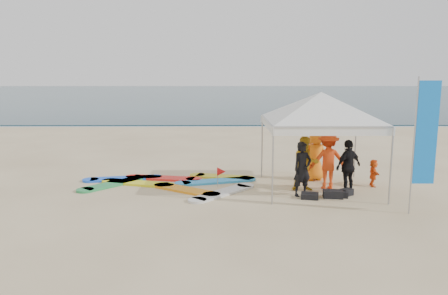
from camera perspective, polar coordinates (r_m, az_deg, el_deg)
name	(u,v)px	position (r m, az deg, el deg)	size (l,w,h in m)	color
ground	(225,207)	(12.01, 0.10, -7.78)	(120.00, 120.00, 0.00)	beige
ocean	(222,94)	(71.54, -0.21, 6.95)	(160.00, 84.00, 0.08)	#0C2633
shoreline_foam	(223,126)	(29.87, -0.12, 2.85)	(160.00, 1.20, 0.01)	silver
person_black_a	(302,169)	(13.07, 10.19, -2.79)	(0.59, 0.39, 1.63)	black
person_yellow	(305,164)	(13.68, 10.59, -2.10)	(0.82, 0.64, 1.69)	gold
person_orange_a	(328,160)	(14.03, 13.40, -1.63)	(1.18, 0.68, 1.82)	#FF4816
person_black_b	(348,167)	(13.70, 15.92, -2.41)	(0.96, 0.40, 1.64)	black
person_orange_b	(315,156)	(15.06, 11.80, -1.04)	(0.83, 0.54, 1.70)	orange
person_seated	(373,173)	(14.82, 18.93, -3.16)	(0.82, 0.26, 0.88)	#EE5315
canopy_tent	(321,92)	(13.67, 12.59, 7.04)	(4.60, 4.60, 3.47)	#A5A5A8
feather_flag	(425,135)	(12.11, 24.78, 1.54)	(0.59, 0.04, 3.53)	#A5A5A8
marker_pennant	(221,172)	(13.95, -0.34, -3.17)	(0.28, 0.28, 0.64)	#A5A5A8
gear_pile	(330,194)	(13.25, 13.72, -5.95)	(1.67, 0.78, 0.22)	black
surfboard_spread	(172,183)	(14.49, -6.74, -4.62)	(5.45, 3.49, 0.07)	yellow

